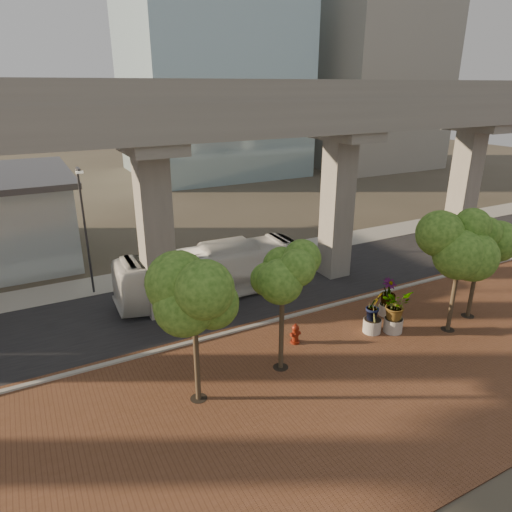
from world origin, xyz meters
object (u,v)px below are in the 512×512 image
fire_hydrant (295,334)px  parked_car (459,221)px  planter_front (395,307)px  transit_bus (212,272)px

fire_hydrant → parked_car: bearing=22.5°
parked_car → fire_hydrant: 25.43m
parked_car → planter_front: (-18.39, -11.17, 0.79)m
fire_hydrant → planter_front: 5.38m
parked_car → fire_hydrant: bearing=129.1°
transit_bus → fire_hydrant: size_ratio=10.86×
parked_car → fire_hydrant: (-23.49, -9.74, -0.14)m
transit_bus → planter_front: 10.69m
transit_bus → fire_hydrant: transit_bus is taller
transit_bus → planter_front: transit_bus is taller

